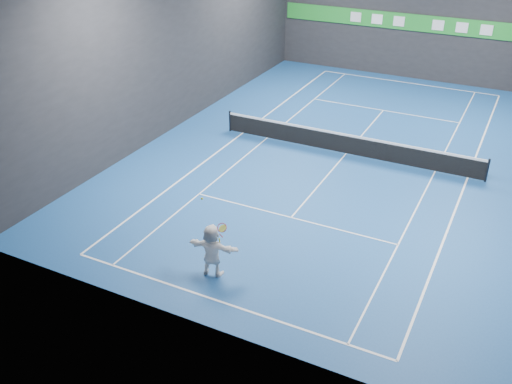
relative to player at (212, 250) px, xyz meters
The scene contains 18 objects.
ground 10.84m from the player, 85.32° to the left, with size 26.00×26.00×0.00m, color navy.
wall_back 24.05m from the player, 87.88° to the left, with size 18.00×0.10×9.00m, color #232326.
wall_front 4.31m from the player, 68.46° to the right, with size 18.00×0.10×9.00m, color #232326.
wall_left 13.95m from the player, 127.02° to the left, with size 0.10×26.00×9.00m, color #232326.
baseline_near 1.70m from the player, 51.87° to the right, with size 10.98×0.08×0.01m, color white.
baseline_far 22.69m from the player, 87.77° to the left, with size 10.98×0.08×0.01m, color white.
sideline_doubles_left 11.75m from the player, 113.17° to the left, with size 0.08×23.78×0.01m, color white.
sideline_doubles_right 12.54m from the player, 59.38° to the left, with size 0.08×23.78×0.01m, color white.
sideline_singles_left 11.28m from the player, 106.69° to the left, with size 0.06×23.78×0.01m, color white.
sideline_singles_right 11.90m from the player, 65.13° to the left, with size 0.06×23.78×0.01m, color white.
service_line_near 4.55m from the player, 78.59° to the left, with size 8.23×0.06×0.01m, color white.
service_line_far 17.21m from the player, 87.06° to the left, with size 8.23×0.06×0.01m, color white.
center_service_line 10.84m from the player, 85.32° to the left, with size 0.06×12.80×0.01m, color white.
player is the anchor object (origin of this frame).
tennis_ball 1.74m from the player, 151.55° to the left, with size 0.07×0.07×0.07m, color yellow.
tennis_net 10.81m from the player, 85.32° to the left, with size 12.50×0.10×1.07m.
sponsor_banner 23.86m from the player, 87.87° to the left, with size 17.64×0.11×1.00m.
tennis_racket 0.93m from the player, ahead, with size 0.42×0.31×0.78m.
Camera 1 is at (7.12, -23.55, 11.32)m, focal length 40.00 mm.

